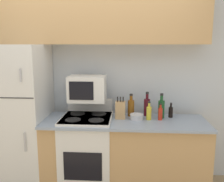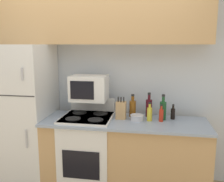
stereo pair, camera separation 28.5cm
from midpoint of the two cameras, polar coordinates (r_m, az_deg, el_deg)
The scene contains 14 objects.
wall_back at distance 3.32m, azimuth 0.08°, elevation 2.18°, with size 8.00×0.05×2.55m.
lower_cabinets at distance 3.11m, azimuth 5.62°, elevation -14.51°, with size 1.92×0.64×0.89m.
refrigerator at distance 3.35m, azimuth -17.52°, elevation -5.15°, with size 0.73×0.71×1.76m.
upper_cabinets at distance 3.11m, azimuth -0.53°, elevation 16.38°, with size 2.65×0.33×0.63m.
stove at distance 3.15m, azimuth -2.89°, elevation -13.56°, with size 0.59×0.62×1.08m.
microwave at distance 3.05m, azimuth -2.62°, elevation 0.65°, with size 0.44×0.32×0.31m.
knife_block at distance 2.98m, azimuth 4.81°, elevation -4.41°, with size 0.12×0.10×0.27m.
bowl at distance 2.95m, azimuth 8.50°, elevation -6.01°, with size 0.16×0.16×0.07m.
bottle_whiskey at distance 3.08m, azimuth 7.38°, elevation -3.86°, with size 0.08×0.08×0.28m.
bottle_cooking_spray at distance 2.95m, azimuth 11.34°, elevation -5.12°, with size 0.06×0.06×0.22m.
bottle_wine_red at distance 3.11m, azimuth 11.04°, elevation -3.69°, with size 0.08×0.08×0.30m.
bottle_wine_green at distance 3.04m, azimuth 14.23°, elevation -4.18°, with size 0.08×0.08×0.30m.
bottle_hot_sauce at distance 2.96m, azimuth 13.92°, elevation -5.33°, with size 0.05×0.05×0.20m.
bottle_soy_sauce at distance 3.09m, azimuth 16.35°, elevation -4.95°, with size 0.05×0.05×0.18m.
Camera 2 is at (0.69, -2.50, 1.76)m, focal length 40.00 mm.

